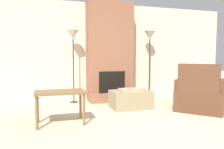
{
  "coord_description": "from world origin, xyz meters",
  "views": [
    {
      "loc": [
        -1.66,
        -2.57,
        1.16
      ],
      "look_at": [
        0.0,
        2.86,
        0.69
      ],
      "focal_mm": 35.0,
      "sensor_mm": 36.0,
      "label": 1
    }
  ],
  "objects_px": {
    "ottoman": "(130,99)",
    "floor_lamp_right": "(150,40)",
    "side_table": "(60,96)",
    "floor_lamp_left": "(73,40)",
    "armchair": "(200,96)"
  },
  "relations": [
    {
      "from": "armchair",
      "to": "floor_lamp_right",
      "type": "height_order",
      "value": "floor_lamp_right"
    },
    {
      "from": "side_table",
      "to": "floor_lamp_left",
      "type": "bearing_deg",
      "value": 75.53
    },
    {
      "from": "ottoman",
      "to": "floor_lamp_left",
      "type": "distance_m",
      "value": 2.03
    },
    {
      "from": "side_table",
      "to": "floor_lamp_left",
      "type": "height_order",
      "value": "floor_lamp_left"
    },
    {
      "from": "ottoman",
      "to": "floor_lamp_right",
      "type": "relative_size",
      "value": 0.47
    },
    {
      "from": "floor_lamp_left",
      "to": "floor_lamp_right",
      "type": "distance_m",
      "value": 2.1
    },
    {
      "from": "floor_lamp_right",
      "to": "side_table",
      "type": "bearing_deg",
      "value": -145.93
    },
    {
      "from": "ottoman",
      "to": "floor_lamp_right",
      "type": "height_order",
      "value": "floor_lamp_right"
    },
    {
      "from": "armchair",
      "to": "side_table",
      "type": "relative_size",
      "value": 1.57
    },
    {
      "from": "armchair",
      "to": "floor_lamp_left",
      "type": "xyz_separation_m",
      "value": [
        -2.47,
        1.65,
        1.25
      ]
    },
    {
      "from": "ottoman",
      "to": "floor_lamp_left",
      "type": "height_order",
      "value": "floor_lamp_left"
    },
    {
      "from": "armchair",
      "to": "floor_lamp_right",
      "type": "xyz_separation_m",
      "value": [
        -0.37,
        1.65,
        1.29
      ]
    },
    {
      "from": "ottoman",
      "to": "side_table",
      "type": "bearing_deg",
      "value": -154.53
    },
    {
      "from": "side_table",
      "to": "ottoman",
      "type": "bearing_deg",
      "value": 25.47
    },
    {
      "from": "ottoman",
      "to": "side_table",
      "type": "height_order",
      "value": "side_table"
    }
  ]
}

